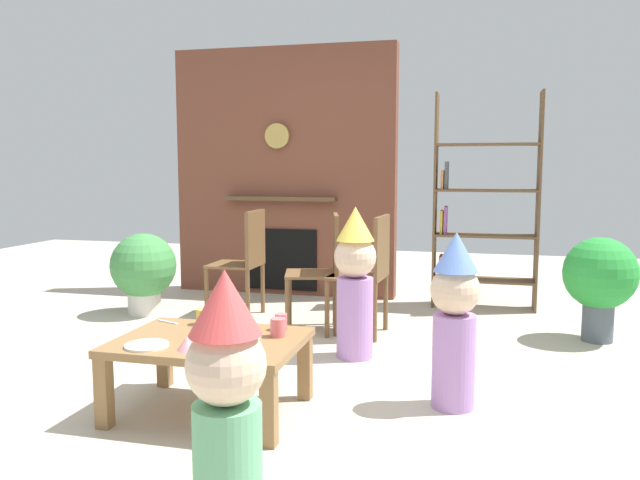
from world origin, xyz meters
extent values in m
plane|color=#BCB29E|center=(0.00, 0.00, 0.00)|extent=(12.00, 12.00, 0.00)
cube|color=brown|center=(-0.77, 2.60, 1.20)|extent=(2.20, 0.18, 2.40)
cube|color=black|center=(-0.77, 2.50, 0.35)|extent=(0.70, 0.02, 0.60)
cube|color=brown|center=(-0.77, 2.46, 0.95)|extent=(1.10, 0.10, 0.04)
cylinder|color=tan|center=(-0.80, 2.48, 1.55)|extent=(0.24, 0.04, 0.24)
cube|color=brown|center=(0.71, 2.40, 0.95)|extent=(0.02, 0.28, 1.90)
cube|color=brown|center=(1.59, 2.40, 0.95)|extent=(0.02, 0.28, 1.90)
cube|color=brown|center=(1.15, 2.40, 0.25)|extent=(0.86, 0.28, 0.02)
cube|color=brown|center=(1.15, 2.40, 0.65)|extent=(0.86, 0.28, 0.02)
cube|color=brown|center=(1.15, 2.40, 1.05)|extent=(0.86, 0.28, 0.02)
cube|color=brown|center=(1.15, 2.40, 1.45)|extent=(0.86, 0.28, 0.02)
cube|color=#B23333|center=(0.78, 2.40, 0.36)|extent=(0.03, 0.20, 0.20)
cube|color=#3359A5|center=(0.82, 2.40, 0.37)|extent=(0.03, 0.20, 0.21)
cube|color=#3F8C4C|center=(0.87, 2.40, 0.38)|extent=(0.03, 0.20, 0.25)
cube|color=gold|center=(0.77, 2.40, 0.76)|extent=(0.02, 0.20, 0.21)
cube|color=#8C4C99|center=(0.81, 2.40, 0.78)|extent=(0.02, 0.20, 0.24)
cube|color=#D87F3F|center=(0.77, 2.40, 1.14)|extent=(0.02, 0.20, 0.17)
cube|color=#4C4C51|center=(0.81, 2.40, 1.18)|extent=(0.03, 0.20, 0.24)
cube|color=olive|center=(-0.21, -0.46, 0.37)|extent=(0.93, 0.70, 0.04)
cube|color=olive|center=(-0.63, -0.76, 0.18)|extent=(0.07, 0.07, 0.35)
cube|color=olive|center=(0.21, -0.76, 0.18)|extent=(0.07, 0.07, 0.35)
cube|color=olive|center=(-0.63, -0.16, 0.18)|extent=(0.07, 0.07, 0.35)
cube|color=olive|center=(0.21, -0.16, 0.18)|extent=(0.07, 0.07, 0.35)
cylinder|color=#F2CC4C|center=(-0.36, -0.21, 0.44)|extent=(0.08, 0.08, 0.09)
cylinder|color=#E5666B|center=(0.09, -0.21, 0.44)|extent=(0.07, 0.07, 0.09)
cylinder|color=#E5666B|center=(0.11, -0.34, 0.44)|extent=(0.08, 0.08, 0.10)
cylinder|color=white|center=(-0.07, -0.39, 0.40)|extent=(0.22, 0.22, 0.01)
cylinder|color=white|center=(-0.45, -0.67, 0.40)|extent=(0.21, 0.21, 0.01)
cone|color=pink|center=(-0.23, -0.68, 0.43)|extent=(0.10, 0.10, 0.07)
cube|color=silver|center=(-0.57, -0.22, 0.39)|extent=(0.15, 0.07, 0.01)
cylinder|color=#66B27F|center=(0.33, -1.55, 0.25)|extent=(0.23, 0.23, 0.50)
sphere|color=beige|center=(0.33, -1.55, 0.64)|extent=(0.26, 0.26, 0.26)
cone|color=#EA4C4C|center=(0.33, -1.55, 0.84)|extent=(0.23, 0.23, 0.21)
cylinder|color=#B27FCC|center=(0.99, -0.08, 0.25)|extent=(0.22, 0.22, 0.50)
sphere|color=beige|center=(0.99, -0.08, 0.63)|extent=(0.26, 0.26, 0.26)
cone|color=#668CE5|center=(0.99, -0.08, 0.83)|extent=(0.23, 0.23, 0.21)
cylinder|color=#B27FCC|center=(0.32, 0.65, 0.27)|extent=(0.24, 0.24, 0.54)
sphere|color=beige|center=(0.32, 0.65, 0.67)|extent=(0.28, 0.28, 0.28)
cone|color=#F2D14C|center=(0.32, 0.65, 0.89)|extent=(0.25, 0.25, 0.22)
cube|color=brown|center=(-0.88, 1.54, 0.44)|extent=(0.40, 0.40, 0.02)
cube|color=brown|center=(-0.69, 1.54, 0.68)|extent=(0.03, 0.40, 0.45)
cylinder|color=brown|center=(-1.06, 1.72, 0.21)|extent=(0.04, 0.04, 0.43)
cylinder|color=brown|center=(-1.06, 1.36, 0.21)|extent=(0.04, 0.04, 0.43)
cylinder|color=brown|center=(-0.70, 1.72, 0.21)|extent=(0.04, 0.04, 0.43)
cylinder|color=brown|center=(-0.70, 1.36, 0.21)|extent=(0.04, 0.04, 0.43)
cube|color=brown|center=(-0.13, 1.26, 0.44)|extent=(0.49, 0.49, 0.02)
cube|color=brown|center=(0.05, 1.31, 0.68)|extent=(0.13, 0.39, 0.45)
cylinder|color=brown|center=(-0.35, 1.39, 0.21)|extent=(0.04, 0.04, 0.43)
cylinder|color=brown|center=(-0.26, 1.04, 0.21)|extent=(0.04, 0.04, 0.43)
cylinder|color=brown|center=(0.00, 1.48, 0.21)|extent=(0.04, 0.04, 0.43)
cylinder|color=brown|center=(0.09, 1.13, 0.21)|extent=(0.04, 0.04, 0.43)
cube|color=brown|center=(0.23, 1.24, 0.44)|extent=(0.43, 0.43, 0.02)
cube|color=brown|center=(0.41, 1.22, 0.68)|extent=(0.06, 0.40, 0.45)
cylinder|color=brown|center=(0.06, 1.43, 0.21)|extent=(0.04, 0.04, 0.43)
cylinder|color=brown|center=(0.03, 1.07, 0.21)|extent=(0.04, 0.04, 0.43)
cylinder|color=brown|center=(0.42, 1.40, 0.21)|extent=(0.04, 0.04, 0.43)
cylinder|color=brown|center=(0.39, 1.04, 0.21)|extent=(0.04, 0.04, 0.43)
cylinder|color=#4C5660|center=(1.96, 1.47, 0.14)|extent=(0.22, 0.22, 0.28)
sphere|color=green|center=(1.96, 1.47, 0.50)|extent=(0.52, 0.52, 0.52)
cylinder|color=beige|center=(-1.66, 1.42, 0.09)|extent=(0.28, 0.28, 0.18)
sphere|color=#408946|center=(-1.66, 1.42, 0.42)|extent=(0.55, 0.55, 0.55)
camera|label=1|loc=(1.10, -3.36, 1.26)|focal=35.49mm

